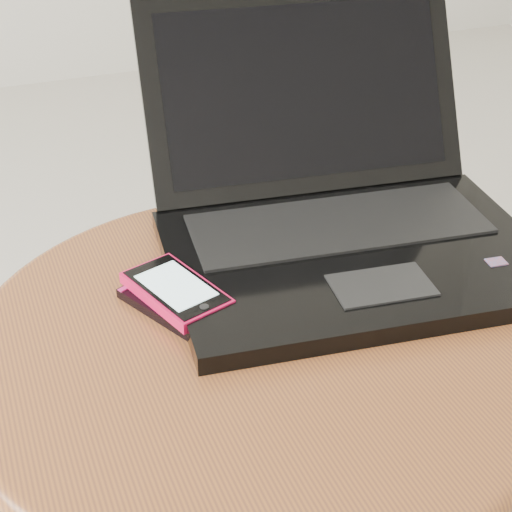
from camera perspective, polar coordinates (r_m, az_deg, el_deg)
name	(u,v)px	position (r m, az deg, el deg)	size (l,w,h in m)	color
table	(256,404)	(0.81, 0.02, -10.56)	(0.56, 0.56, 0.44)	#592515
laptop	(339,205)	(0.88, 5.96, 3.63)	(0.43, 0.43, 0.23)	black
phone_black	(176,303)	(0.78, -5.77, -3.39)	(0.10, 0.13, 0.01)	black
phone_pink	(176,291)	(0.78, -5.75, -2.50)	(0.09, 0.13, 0.01)	#E01148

